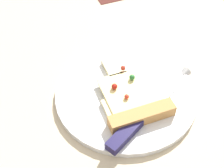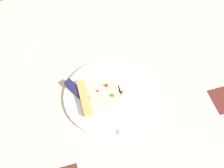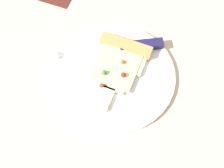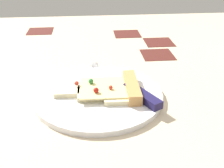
% 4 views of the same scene
% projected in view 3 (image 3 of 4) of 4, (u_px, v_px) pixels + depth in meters
% --- Properties ---
extents(ground_plane, '(1.24, 1.24, 0.03)m').
position_uv_depth(ground_plane, '(84.00, 64.00, 0.65)').
color(ground_plane, '#C6B293').
rests_on(ground_plane, ground).
extents(plate, '(0.27, 0.27, 0.01)m').
position_uv_depth(plate, '(115.00, 75.00, 0.61)').
color(plate, silver).
rests_on(plate, ground_plane).
extents(pizza_slice, '(0.12, 0.18, 0.02)m').
position_uv_depth(pizza_slice, '(119.00, 62.00, 0.61)').
color(pizza_slice, beige).
rests_on(pizza_slice, plate).
extents(knife, '(0.22, 0.13, 0.02)m').
position_uv_depth(knife, '(122.00, 48.00, 0.63)').
color(knife, silver).
rests_on(knife, plate).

